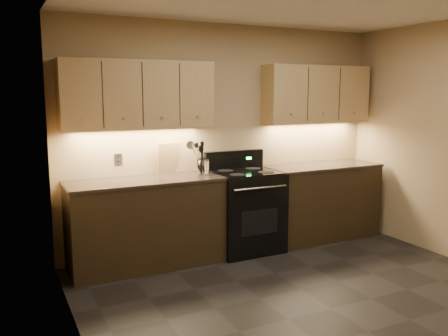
# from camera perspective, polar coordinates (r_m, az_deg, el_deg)

# --- Properties ---
(floor) EXTENTS (4.00, 4.00, 0.00)m
(floor) POSITION_cam_1_polar(r_m,az_deg,el_deg) (4.31, 12.81, -16.17)
(floor) COLOR black
(floor) RESTS_ON ground
(wall_back) EXTENTS (4.00, 0.04, 2.60)m
(wall_back) POSITION_cam_1_polar(r_m,az_deg,el_deg) (5.61, 0.32, 3.74)
(wall_back) COLOR tan
(wall_back) RESTS_ON ground
(wall_left) EXTENTS (0.04, 4.00, 2.60)m
(wall_left) POSITION_cam_1_polar(r_m,az_deg,el_deg) (3.08, -16.48, -1.05)
(wall_left) COLOR tan
(wall_left) RESTS_ON ground
(counter_left) EXTENTS (1.62, 0.62, 0.93)m
(counter_left) POSITION_cam_1_polar(r_m,az_deg,el_deg) (5.09, -9.36, -6.52)
(counter_left) COLOR black
(counter_left) RESTS_ON ground
(counter_right) EXTENTS (1.46, 0.62, 0.93)m
(counter_right) POSITION_cam_1_polar(r_m,az_deg,el_deg) (6.12, 11.54, -3.91)
(counter_right) COLOR black
(counter_right) RESTS_ON ground
(stove) EXTENTS (0.76, 0.68, 1.14)m
(stove) POSITION_cam_1_polar(r_m,az_deg,el_deg) (5.51, 2.55, -5.04)
(stove) COLOR black
(stove) RESTS_ON ground
(upper_cab_left) EXTENTS (1.60, 0.30, 0.70)m
(upper_cab_left) POSITION_cam_1_polar(r_m,az_deg,el_deg) (5.05, -10.25, 8.68)
(upper_cab_left) COLOR tan
(upper_cab_left) RESTS_ON wall_back
(upper_cab_right) EXTENTS (1.44, 0.30, 0.70)m
(upper_cab_right) POSITION_cam_1_polar(r_m,az_deg,el_deg) (6.09, 11.07, 8.70)
(upper_cab_right) COLOR tan
(upper_cab_right) RESTS_ON wall_back
(outlet_plate) EXTENTS (0.08, 0.01, 0.12)m
(outlet_plate) POSITION_cam_1_polar(r_m,az_deg,el_deg) (5.18, -12.61, 1.07)
(outlet_plate) COLOR #B2B5BA
(outlet_plate) RESTS_ON wall_back
(utensil_crock) EXTENTS (0.16, 0.16, 0.17)m
(utensil_crock) POSITION_cam_1_polar(r_m,az_deg,el_deg) (5.25, -2.55, 0.14)
(utensil_crock) COLOR white
(utensil_crock) RESTS_ON counter_left
(cutting_board) EXTENTS (0.28, 0.11, 0.34)m
(cutting_board) POSITION_cam_1_polar(r_m,az_deg,el_deg) (5.32, -6.70, 1.21)
(cutting_board) COLOR tan
(cutting_board) RESTS_ON counter_left
(black_spoon) EXTENTS (0.09, 0.09, 0.31)m
(black_spoon) POSITION_cam_1_polar(r_m,az_deg,el_deg) (5.25, -2.66, 1.11)
(black_spoon) COLOR black
(black_spoon) RESTS_ON utensil_crock
(black_turner) EXTENTS (0.10, 0.11, 0.36)m
(black_turner) POSITION_cam_1_polar(r_m,az_deg,el_deg) (5.22, -2.47, 1.38)
(black_turner) COLOR black
(black_turner) RESTS_ON utensil_crock
(steel_spatula) EXTENTS (0.20, 0.12, 0.38)m
(steel_spatula) POSITION_cam_1_polar(r_m,az_deg,el_deg) (5.25, -2.44, 1.44)
(steel_spatula) COLOR silver
(steel_spatula) RESTS_ON utensil_crock
(steel_skimmer) EXTENTS (0.27, 0.17, 0.38)m
(steel_skimmer) POSITION_cam_1_polar(r_m,az_deg,el_deg) (5.24, -2.11, 1.51)
(steel_skimmer) COLOR silver
(steel_skimmer) RESTS_ON utensil_crock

